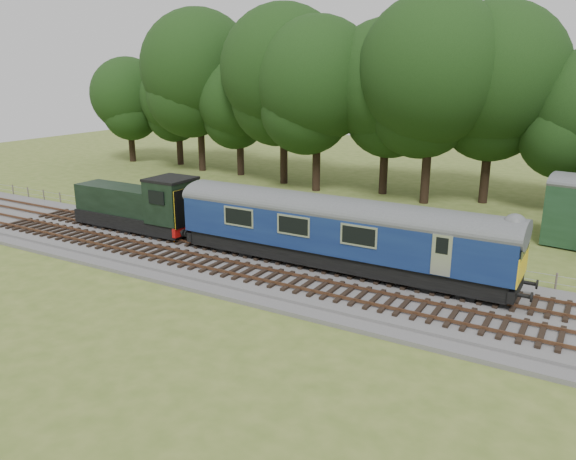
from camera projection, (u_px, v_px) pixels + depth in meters
The scene contains 9 objects.
ground at pixel (232, 263), 31.25m from camera, with size 120.00×120.00×0.00m, color #506424.
ballast at pixel (232, 260), 31.20m from camera, with size 70.00×7.00×0.35m, color #4C4C4F.
track_north at pixel (246, 250), 32.29m from camera, with size 67.20×2.40×0.21m.
track_south at pixel (214, 265), 29.81m from camera, with size 67.20×2.40×0.21m.
fence at pixel (274, 243), 34.98m from camera, with size 64.00×0.12×1.00m, color #6B6054, non-canonical shape.
tree_line at pixel (378, 191), 49.49m from camera, with size 70.00×8.00×18.00m, color black, non-canonical shape.
dmu_railcar at pixel (337, 227), 28.89m from camera, with size 18.05×2.86×3.88m.
shunter_loco at pixel (140, 206), 35.82m from camera, with size 8.91×2.60×3.38m.
worker at pixel (177, 228), 33.66m from camera, with size 0.64×0.42×1.77m, color #E1600B.
Camera 1 is at (17.59, -23.88, 10.49)m, focal length 35.00 mm.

